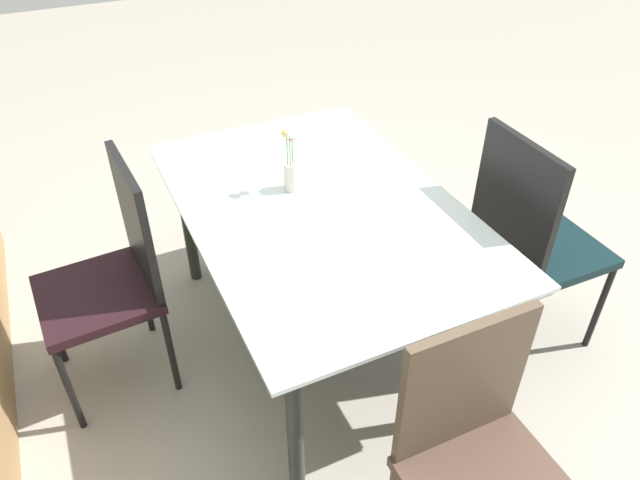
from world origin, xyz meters
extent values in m
plane|color=gray|center=(0.00, 0.00, 0.00)|extent=(12.00, 12.00, 0.00)
cube|color=silver|center=(-0.10, -0.06, 0.73)|extent=(1.55, 1.01, 0.02)
cube|color=#232823|center=(-0.10, -0.06, 0.71)|extent=(1.51, 0.99, 0.02)
cylinder|color=#232823|center=(-0.77, -0.47, 0.36)|extent=(0.06, 0.06, 0.73)
cylinder|color=#232823|center=(0.57, -0.47, 0.36)|extent=(0.06, 0.06, 0.73)
cylinder|color=#232823|center=(-0.77, 0.34, 0.36)|extent=(0.06, 0.06, 0.73)
cylinder|color=#232823|center=(0.57, 0.34, 0.36)|extent=(0.06, 0.06, 0.73)
cube|color=black|center=(0.08, 0.82, 0.46)|extent=(0.46, 0.46, 0.04)
cube|color=black|center=(0.09, 0.61, 0.73)|extent=(0.41, 0.06, 0.51)
cylinder|color=black|center=(-0.13, 1.00, 0.23)|extent=(0.03, 0.03, 0.45)
cylinder|color=black|center=(0.26, 1.03, 0.23)|extent=(0.03, 0.03, 0.45)
cylinder|color=black|center=(-0.11, 0.61, 0.23)|extent=(0.03, 0.03, 0.45)
cylinder|color=black|center=(0.29, 0.63, 0.23)|extent=(0.03, 0.03, 0.45)
cube|color=black|center=(-0.44, -0.94, 0.48)|extent=(0.47, 0.47, 0.04)
cube|color=black|center=(-0.44, -0.73, 0.76)|extent=(0.43, 0.04, 0.54)
cylinder|color=black|center=(-0.24, -1.16, 0.24)|extent=(0.03, 0.03, 0.47)
cylinder|color=black|center=(-0.66, -1.15, 0.24)|extent=(0.03, 0.03, 0.47)
cylinder|color=black|center=(-0.23, -0.74, 0.24)|extent=(0.03, 0.03, 0.47)
cylinder|color=black|center=(-0.65, -0.73, 0.24)|extent=(0.03, 0.03, 0.47)
cube|color=#4C3D2D|center=(-1.04, -0.07, 0.70)|extent=(0.03, 0.42, 0.47)
cylinder|color=#4C3D2D|center=(-1.05, -0.26, 0.22)|extent=(0.03, 0.03, 0.45)
cylinder|color=silver|center=(0.05, -0.01, 0.80)|extent=(0.07, 0.07, 0.12)
cylinder|color=#569347|center=(0.06, -0.02, 0.90)|extent=(0.01, 0.00, 0.15)
sphere|color=pink|center=(0.06, -0.02, 0.97)|extent=(0.03, 0.03, 0.03)
cylinder|color=#569347|center=(0.05, 0.01, 0.91)|extent=(0.01, 0.01, 0.18)
sphere|color=#EFCC4C|center=(0.05, 0.01, 1.00)|extent=(0.04, 0.04, 0.04)
cylinder|color=#569347|center=(0.04, 0.00, 0.91)|extent=(0.01, 0.01, 0.18)
sphere|color=white|center=(0.04, 0.00, 1.00)|extent=(0.03, 0.03, 0.03)
camera|label=1|loc=(-1.85, 0.76, 2.03)|focal=33.32mm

